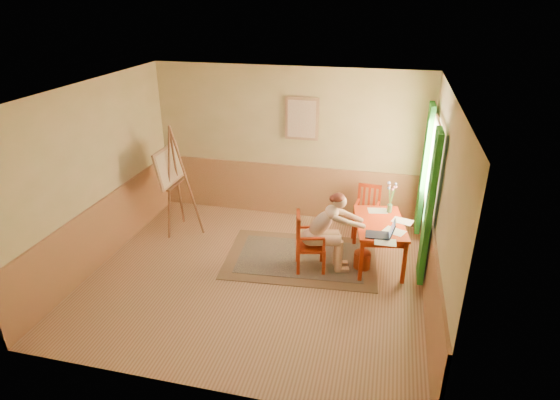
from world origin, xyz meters
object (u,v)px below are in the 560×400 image
(chair_left, at_px, (307,242))
(easel, at_px, (171,170))
(chair_back, at_px, (367,211))
(table, at_px, (380,227))
(figure, at_px, (327,229))
(laptop, at_px, (382,233))

(chair_left, bearing_deg, easel, 163.90)
(chair_left, relative_size, chair_back, 1.03)
(table, distance_m, chair_left, 1.15)
(chair_left, height_order, easel, easel)
(table, xyz_separation_m, chair_left, (-1.05, -0.44, -0.16))
(table, height_order, figure, figure)
(chair_back, bearing_deg, chair_left, -121.13)
(easel, bearing_deg, chair_back, 10.35)
(chair_left, relative_size, figure, 0.73)
(table, relative_size, figure, 1.01)
(laptop, distance_m, easel, 3.71)
(chair_left, xyz_separation_m, easel, (-2.53, 0.73, 0.68))
(figure, height_order, easel, easel)
(chair_left, xyz_separation_m, figure, (0.28, 0.05, 0.24))
(chair_left, relative_size, easel, 0.48)
(table, bearing_deg, easel, 175.38)
(table, relative_size, chair_left, 1.38)
(chair_left, xyz_separation_m, chair_back, (0.81, 1.34, -0.02))
(laptop, relative_size, easel, 0.22)
(chair_left, distance_m, figure, 0.37)
(laptop, bearing_deg, chair_back, 101.91)
(table, distance_m, laptop, 0.48)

